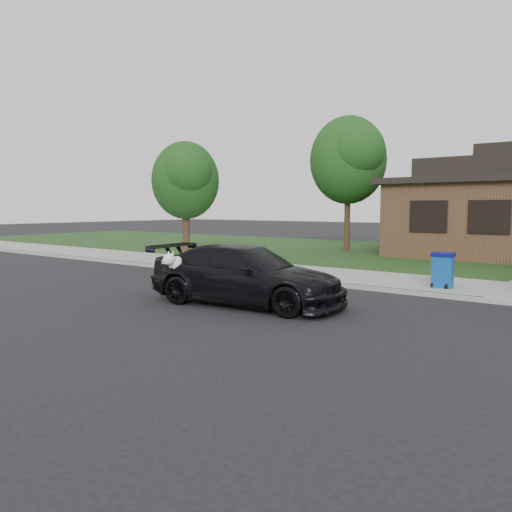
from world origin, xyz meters
The scene contains 8 objects.
ground centered at (0.00, 0.00, 0.00)m, with size 120.00×120.00×0.00m, color black.
sidewalk centered at (0.00, 5.00, 0.06)m, with size 60.00×3.00×0.12m, color gray.
curb centered at (0.00, 3.50, 0.06)m, with size 60.00×0.12×0.12m, color gray.
lawn centered at (0.00, 13.00, 0.07)m, with size 60.00×13.00×0.13m, color #193814.
sedan centered at (-0.51, 0.05, 0.67)m, with size 4.79×2.45×1.34m.
recycling_bin centered at (2.52, 4.46, 0.57)m, with size 0.61×0.61×0.90m.
tree_0 centered at (-4.34, 12.88, 4.48)m, with size 3.78×3.60×6.34m.
tree_2 centered at (-7.38, 5.11, 3.27)m, with size 2.73×2.60×4.59m.
Camera 1 is at (6.35, -8.70, 2.18)m, focal length 35.00 mm.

